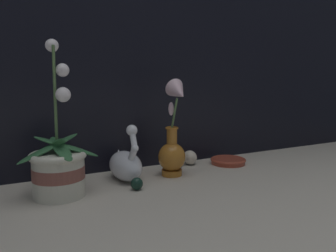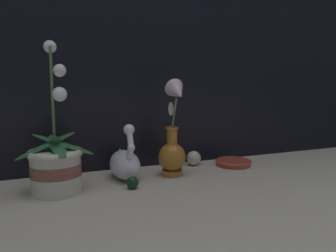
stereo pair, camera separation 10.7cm
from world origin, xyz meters
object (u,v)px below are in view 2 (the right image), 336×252
at_px(swan_figurine, 125,163).
at_px(blue_vase, 173,143).
at_px(amber_dish, 233,162).
at_px(orchid_potted_plant, 56,163).
at_px(glass_sphere, 194,158).

relative_size(swan_figurine, blue_vase, 0.58).
relative_size(blue_vase, amber_dish, 2.40).
bearing_deg(orchid_potted_plant, glass_sphere, 14.42).
distance_m(swan_figurine, glass_sphere, 0.29).
bearing_deg(glass_sphere, orchid_potted_plant, -165.58).
distance_m(orchid_potted_plant, swan_figurine, 0.22).
xyz_separation_m(swan_figurine, amber_dish, (0.42, 0.01, -0.04)).
xyz_separation_m(orchid_potted_plant, blue_vase, (0.37, 0.03, 0.03)).
xyz_separation_m(blue_vase, amber_dish, (0.26, 0.04, -0.10)).
relative_size(swan_figurine, amber_dish, 1.39).
bearing_deg(swan_figurine, glass_sphere, 14.05).
bearing_deg(orchid_potted_plant, swan_figurine, 14.92).
bearing_deg(glass_sphere, amber_dish, -22.52).
bearing_deg(amber_dish, swan_figurine, -178.11).
xyz_separation_m(swan_figurine, blue_vase, (0.16, -0.03, 0.06)).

